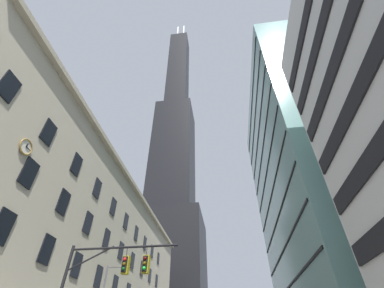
# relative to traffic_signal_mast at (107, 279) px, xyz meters

# --- Properties ---
(station_building) EXTENTS (15.67, 61.18, 23.41)m
(station_building) POSITION_rel_traffic_signal_mast_xyz_m (-14.75, 19.88, 6.50)
(station_building) COLOR #B2A88E
(station_building) RESTS_ON ground
(dark_skyscraper) EXTENTS (26.60, 26.60, 204.02)m
(dark_skyscraper) POSITION_rel_traffic_signal_mast_xyz_m (-14.75, 79.27, 55.64)
(dark_skyscraper) COLOR black
(dark_skyscraper) RESTS_ON ground
(glass_office_midrise) EXTENTS (15.22, 30.95, 43.07)m
(glass_office_midrise) POSITION_rel_traffic_signal_mast_xyz_m (22.30, 19.92, 16.35)
(glass_office_midrise) COLOR gray
(glass_office_midrise) RESTS_ON ground
(traffic_signal_mast) EXTENTS (7.31, 0.63, 7.13)m
(traffic_signal_mast) POSITION_rel_traffic_signal_mast_xyz_m (0.00, 0.00, 0.00)
(traffic_signal_mast) COLOR black
(traffic_signal_mast) RESTS_ON sidewalk_left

